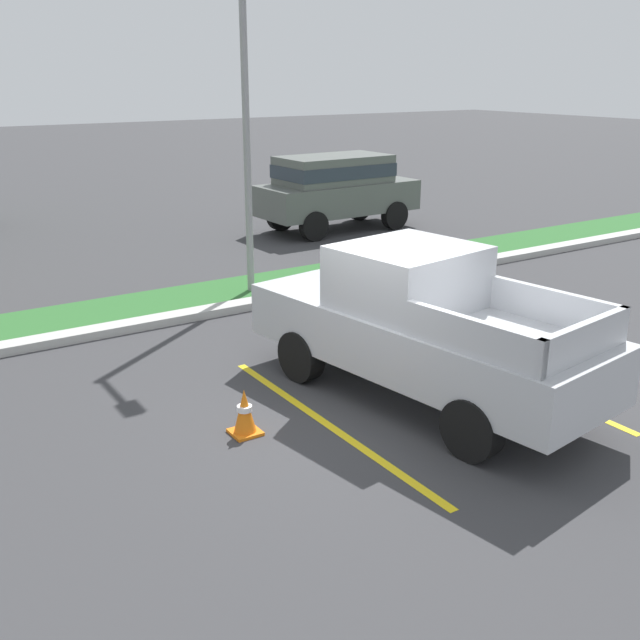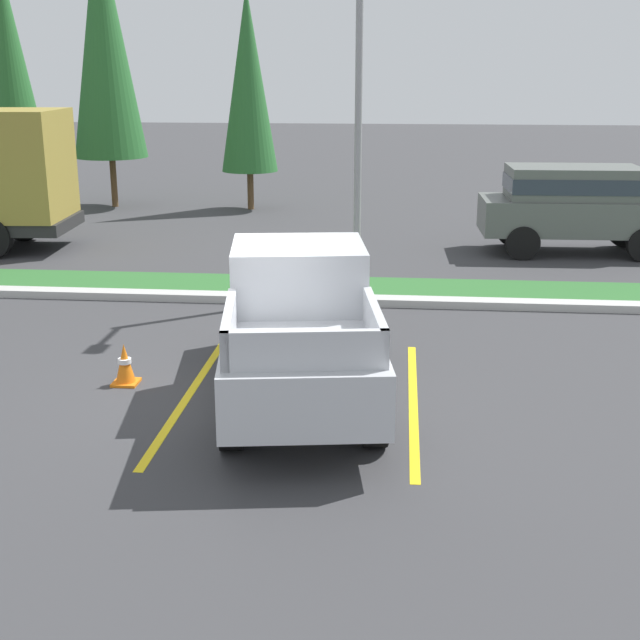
% 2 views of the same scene
% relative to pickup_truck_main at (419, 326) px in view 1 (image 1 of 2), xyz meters
% --- Properties ---
extents(ground_plane, '(120.00, 120.00, 0.00)m').
position_rel_pickup_truck_main_xyz_m(ground_plane, '(-0.81, -0.10, -1.04)').
color(ground_plane, '#38383A').
extents(parking_line_near, '(0.12, 4.80, 0.01)m').
position_rel_pickup_truck_main_xyz_m(parking_line_near, '(-1.54, -0.05, -1.04)').
color(parking_line_near, yellow).
rests_on(parking_line_near, ground).
extents(parking_line_far, '(0.12, 4.80, 0.01)m').
position_rel_pickup_truck_main_xyz_m(parking_line_far, '(1.56, -0.05, -1.04)').
color(parking_line_far, yellow).
rests_on(parking_line_far, ground).
extents(curb_strip, '(56.00, 0.40, 0.15)m').
position_rel_pickup_truck_main_xyz_m(curb_strip, '(-0.81, 4.90, -0.97)').
color(curb_strip, '#B2B2AD').
rests_on(curb_strip, ground).
extents(grass_median, '(56.00, 1.80, 0.06)m').
position_rel_pickup_truck_main_xyz_m(grass_median, '(-0.81, 6.00, -1.01)').
color(grass_median, '#2D662D').
rests_on(grass_median, ground).
extents(pickup_truck_main, '(2.63, 5.44, 2.10)m').
position_rel_pickup_truck_main_xyz_m(pickup_truck_main, '(0.00, 0.00, 0.00)').
color(pickup_truck_main, black).
rests_on(pickup_truck_main, ground).
extents(suv_distant, '(4.65, 2.05, 2.10)m').
position_rel_pickup_truck_main_xyz_m(suv_distant, '(5.51, 10.14, 0.20)').
color(suv_distant, black).
rests_on(suv_distant, ground).
extents(street_light, '(0.24, 1.49, 6.57)m').
position_rel_pickup_truck_main_xyz_m(street_light, '(0.47, 5.64, 2.79)').
color(street_light, gray).
rests_on(street_light, ground).
extents(traffic_cone, '(0.36, 0.36, 0.60)m').
position_rel_pickup_truck_main_xyz_m(traffic_cone, '(-2.55, 0.28, -0.75)').
color(traffic_cone, orange).
rests_on(traffic_cone, ground).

